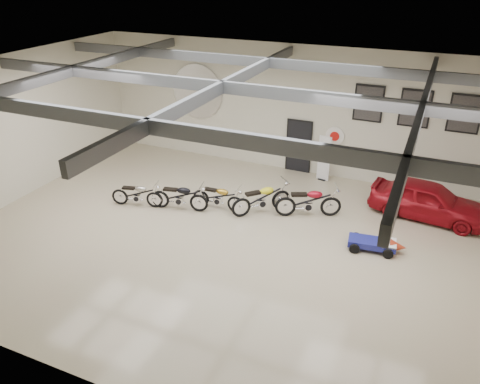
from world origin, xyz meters
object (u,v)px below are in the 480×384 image
at_px(banner_stand, 324,158).
at_px(motorcycle_silver, 137,194).
at_px(motorcycle_gold, 218,196).
at_px(motorcycle_black, 179,196).
at_px(go_kart, 377,242).
at_px(motorcycle_yellow, 261,198).
at_px(motorcycle_red, 308,201).
at_px(vintage_car, 428,200).

distance_m(banner_stand, motorcycle_silver, 7.17).
distance_m(motorcycle_silver, motorcycle_gold, 2.85).
xyz_separation_m(motorcycle_black, go_kart, (6.64, 0.11, -0.21)).
relative_size(banner_stand, motorcycle_yellow, 0.86).
bearing_deg(go_kart, motorcycle_gold, 168.40).
bearing_deg(banner_stand, motorcycle_silver, -128.11).
relative_size(motorcycle_silver, motorcycle_gold, 0.97).
bearing_deg(go_kart, motorcycle_yellow, 161.60).
bearing_deg(motorcycle_gold, motorcycle_red, 13.11).
xyz_separation_m(motorcycle_black, motorcycle_yellow, (2.66, 0.92, 0.03)).
distance_m(motorcycle_red, vintage_car, 3.94).
height_order(motorcycle_red, vintage_car, vintage_car).
bearing_deg(banner_stand, vintage_car, -10.40).
height_order(motorcycle_red, go_kart, motorcycle_red).
height_order(go_kart, vintage_car, vintage_car).
bearing_deg(motorcycle_black, banner_stand, 36.35).
xyz_separation_m(motorcycle_yellow, go_kart, (3.98, -0.81, -0.24)).
height_order(motorcycle_black, motorcycle_gold, motorcycle_black).
height_order(banner_stand, motorcycle_silver, banner_stand).
distance_m(motorcycle_silver, motorcycle_yellow, 4.34).
relative_size(motorcycle_black, vintage_car, 0.53).
distance_m(motorcycle_gold, motorcycle_red, 3.07).
height_order(motorcycle_silver, motorcycle_gold, motorcycle_gold).
bearing_deg(motorcycle_yellow, motorcycle_black, 152.80).
bearing_deg(motorcycle_black, motorcycle_silver, -178.03).
distance_m(motorcycle_silver, go_kart, 8.14).
bearing_deg(motorcycle_gold, banner_stand, 53.23).
xyz_separation_m(motorcycle_silver, vintage_car, (9.31, 3.18, 0.16)).
height_order(motorcycle_silver, motorcycle_yellow, motorcycle_yellow).
distance_m(motorcycle_black, motorcycle_red, 4.38).
distance_m(motorcycle_yellow, motorcycle_red, 1.57).
height_order(banner_stand, motorcycle_yellow, banner_stand).
distance_m(motorcycle_silver, vintage_car, 9.84).
height_order(motorcycle_silver, motorcycle_black, motorcycle_black).
xyz_separation_m(go_kart, vintage_car, (1.18, 2.71, 0.33)).
xyz_separation_m(motorcycle_red, vintage_car, (3.64, 1.51, 0.07)).
xyz_separation_m(motorcycle_gold, motorcycle_red, (2.97, 0.76, 0.08)).
bearing_deg(vintage_car, motorcycle_gold, 115.44).
bearing_deg(motorcycle_black, vintage_car, 8.21).
xyz_separation_m(motorcycle_red, go_kart, (2.46, -1.21, -0.26)).
xyz_separation_m(motorcycle_silver, motorcycle_yellow, (4.15, 1.28, 0.08)).
xyz_separation_m(banner_stand, vintage_car, (3.91, -1.52, -0.28)).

